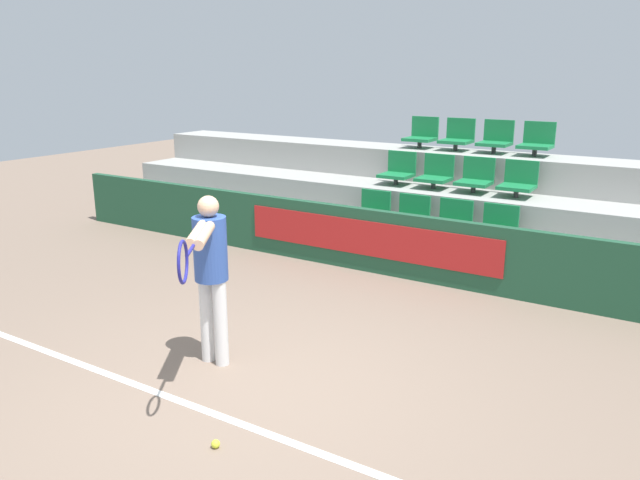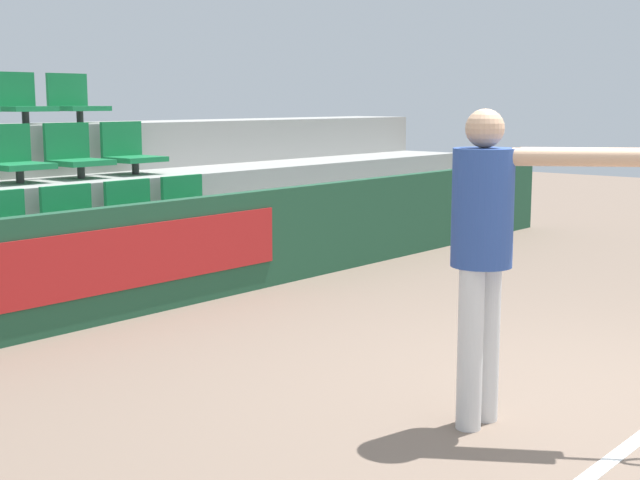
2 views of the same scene
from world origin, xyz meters
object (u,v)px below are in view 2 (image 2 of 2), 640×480
at_px(stadium_chair_1, 76,222).
at_px(tennis_player, 497,234).
at_px(stadium_chair_2, 138,215).
at_px(stadium_chair_5, 14,158).
at_px(stadium_chair_6, 76,155).
at_px(stadium_chair_3, 192,208).
at_px(stadium_chair_7, 130,152).
at_px(stadium_chair_0, 7,230).
at_px(stadium_chair_11, 75,102).
at_px(stadium_chair_10, 21,102).

height_order(stadium_chair_1, tennis_player, tennis_player).
bearing_deg(stadium_chair_2, stadium_chair_5, 125.33).
distance_m(stadium_chair_2, stadium_chair_6, 1.00).
xyz_separation_m(stadium_chair_3, stadium_chair_7, (0.00, 0.88, 0.48)).
bearing_deg(stadium_chair_1, stadium_chair_7, 35.20).
bearing_deg(stadium_chair_0, stadium_chair_1, 0.00).
xyz_separation_m(stadium_chair_6, stadium_chair_11, (0.62, 0.88, 0.48)).
bearing_deg(stadium_chair_1, stadium_chair_6, 54.67).
xyz_separation_m(stadium_chair_1, stadium_chair_7, (1.25, 0.88, 0.48)).
bearing_deg(stadium_chair_7, tennis_player, -106.97).
bearing_deg(stadium_chair_10, tennis_player, -98.50).
relative_size(stadium_chair_6, stadium_chair_10, 1.00).
relative_size(stadium_chair_3, tennis_player, 0.31).
bearing_deg(stadium_chair_3, stadium_chair_1, 180.00).
distance_m(stadium_chair_2, stadium_chair_7, 1.18).
xyz_separation_m(stadium_chair_1, stadium_chair_11, (1.25, 1.76, 0.97)).
bearing_deg(stadium_chair_0, stadium_chair_7, 25.18).
bearing_deg(stadium_chair_6, stadium_chair_7, 0.00).
bearing_deg(stadium_chair_5, stadium_chair_0, -125.33).
relative_size(stadium_chair_0, stadium_chair_10, 1.00).
bearing_deg(stadium_chair_2, stadium_chair_6, 90.00).
relative_size(stadium_chair_1, stadium_chair_6, 1.00).
distance_m(stadium_chair_5, stadium_chair_11, 1.60).
xyz_separation_m(stadium_chair_0, stadium_chair_11, (1.87, 1.76, 0.97)).
bearing_deg(stadium_chair_1, stadium_chair_2, 0.00).
height_order(stadium_chair_3, stadium_chair_7, stadium_chair_7).
height_order(stadium_chair_5, tennis_player, tennis_player).
distance_m(stadium_chair_0, stadium_chair_2, 1.25).
height_order(stadium_chair_0, stadium_chair_11, stadium_chair_11).
xyz_separation_m(stadium_chair_0, stadium_chair_2, (1.25, 0.00, 0.00)).
height_order(stadium_chair_2, tennis_player, tennis_player).
xyz_separation_m(stadium_chair_6, stadium_chair_7, (0.62, 0.00, 0.00)).
relative_size(stadium_chair_5, tennis_player, 0.31).
relative_size(stadium_chair_2, stadium_chair_5, 1.00).
distance_m(stadium_chair_11, tennis_player, 5.96).
bearing_deg(stadium_chair_7, stadium_chair_2, -125.33).
distance_m(stadium_chair_2, tennis_player, 4.08).
bearing_deg(stadium_chair_11, stadium_chair_1, -125.33).
height_order(stadium_chair_2, stadium_chair_3, same).
bearing_deg(stadium_chair_2, stadium_chair_10, 90.00).
bearing_deg(stadium_chair_0, stadium_chair_5, 54.67).
height_order(stadium_chair_3, stadium_chair_11, stadium_chair_11).
distance_m(stadium_chair_6, stadium_chair_10, 1.00).
bearing_deg(stadium_chair_2, stadium_chair_7, 54.67).
bearing_deg(stadium_chair_1, stadium_chair_3, 0.00).
distance_m(stadium_chair_2, stadium_chair_3, 0.62).
bearing_deg(stadium_chair_6, stadium_chair_3, -54.67).
height_order(stadium_chair_1, stadium_chair_7, stadium_chair_7).
height_order(stadium_chair_6, stadium_chair_11, stadium_chair_11).
bearing_deg(stadium_chair_10, stadium_chair_2, -90.00).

